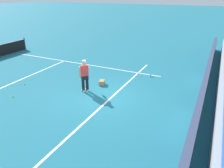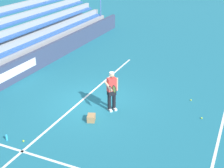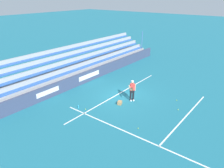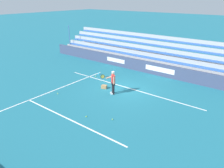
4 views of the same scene
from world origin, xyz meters
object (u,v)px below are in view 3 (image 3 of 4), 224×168
at_px(tennis_player, 132,90).
at_px(tennis_ball_on_baseline, 138,128).
at_px(tennis_ball_toward_net, 177,100).
at_px(ball_box_cardboard, 120,103).
at_px(water_bottle, 78,107).
at_px(tennis_ball_near_player, 178,110).
at_px(tennis_ball_by_box, 85,109).

distance_m(tennis_player, tennis_ball_on_baseline, 4.12).
height_order(tennis_player, tennis_ball_toward_net, tennis_player).
distance_m(ball_box_cardboard, water_bottle, 3.24).
distance_m(tennis_ball_on_baseline, water_bottle, 5.08).
xyz_separation_m(ball_box_cardboard, tennis_ball_toward_net, (-3.38, 3.28, -0.10)).
xyz_separation_m(ball_box_cardboard, tennis_ball_near_player, (-1.95, 3.98, -0.10)).
distance_m(ball_box_cardboard, tennis_ball_near_player, 4.44).
distance_m(tennis_ball_near_player, tennis_ball_on_baseline, 4.08).
bearing_deg(tennis_ball_on_baseline, tennis_ball_by_box, -86.33).
height_order(tennis_ball_near_player, tennis_ball_on_baseline, same).
bearing_deg(tennis_ball_near_player, tennis_ball_on_baseline, -15.08).
relative_size(ball_box_cardboard, water_bottle, 1.82).
xyz_separation_m(tennis_ball_toward_net, tennis_ball_near_player, (1.43, 0.71, 0.00)).
distance_m(ball_box_cardboard, tennis_ball_toward_net, 4.71).
relative_size(ball_box_cardboard, tennis_ball_near_player, 6.06).
xyz_separation_m(tennis_player, tennis_ball_near_player, (-0.81, 3.60, -0.86)).
height_order(tennis_player, tennis_ball_by_box, tennis_player).
xyz_separation_m(ball_box_cardboard, tennis_ball_on_baseline, (1.98, 2.92, -0.10)).
bearing_deg(tennis_ball_toward_net, tennis_player, -52.38).
relative_size(tennis_player, tennis_ball_by_box, 25.98).
xyz_separation_m(tennis_ball_by_box, water_bottle, (0.16, -0.61, 0.08)).
distance_m(tennis_player, water_bottle, 4.44).
bearing_deg(ball_box_cardboard, water_bottle, -41.39).
height_order(tennis_ball_by_box, tennis_ball_near_player, same).
height_order(tennis_player, tennis_ball_on_baseline, tennis_player).
height_order(tennis_ball_by_box, tennis_ball_toward_net, same).
xyz_separation_m(tennis_ball_by_box, tennis_ball_near_player, (-4.22, 5.52, 0.00)).
distance_m(tennis_ball_by_box, tennis_ball_on_baseline, 4.47).
bearing_deg(water_bottle, tennis_ball_near_player, 125.59).
bearing_deg(ball_box_cardboard, tennis_ball_by_box, -34.07).
bearing_deg(tennis_player, tennis_ball_by_box, -29.27).
bearing_deg(ball_box_cardboard, tennis_player, 161.68).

